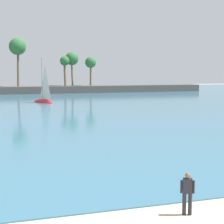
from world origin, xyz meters
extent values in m
cube|color=#386B84|center=(0.00, 66.55, 0.03)|extent=(220.00, 116.59, 0.06)
cube|color=#514C47|center=(0.00, 84.84, 0.90)|extent=(96.13, 6.00, 1.80)
cylinder|color=brown|center=(12.01, 83.80, 4.85)|extent=(0.64, 0.84, 6.14)
sphere|color=#2D6633|center=(12.01, 83.80, 7.91)|extent=(2.33, 2.33, 2.33)
cylinder|color=brown|center=(18.80, 85.05, 4.71)|extent=(0.50, 0.45, 5.82)
sphere|color=#2D6633|center=(18.80, 85.05, 7.62)|extent=(2.78, 2.78, 2.78)
cylinder|color=brown|center=(14.13, 85.64, 5.17)|extent=(0.67, 0.71, 6.76)
sphere|color=#2D6633|center=(14.13, 85.64, 8.54)|extent=(3.30, 3.30, 3.30)
cylinder|color=brown|center=(1.00, 84.83, 6.51)|extent=(0.72, 0.86, 9.44)
sphere|color=#2D6633|center=(1.00, 84.83, 11.22)|extent=(4.02, 4.02, 4.02)
cylinder|color=#23232D|center=(3.58, 7.13, 0.43)|extent=(0.15, 0.15, 0.86)
cylinder|color=#23232D|center=(3.78, 7.05, 0.43)|extent=(0.15, 0.15, 0.86)
cube|color=#23232D|center=(3.68, 7.09, 1.15)|extent=(0.39, 0.31, 0.58)
sphere|color=brown|center=(3.68, 7.09, 1.56)|extent=(0.21, 0.21, 0.21)
cylinder|color=#23232D|center=(3.47, 7.18, 1.11)|extent=(0.09, 0.09, 0.50)
cylinder|color=#23232D|center=(3.89, 7.01, 1.11)|extent=(0.09, 0.09, 0.50)
ellipsoid|color=red|center=(3.95, 58.59, 0.06)|extent=(3.86, 5.87, 1.13)
cylinder|color=gray|center=(3.84, 58.84, 4.17)|extent=(0.17, 0.17, 7.09)
pyramid|color=silver|center=(4.23, 57.96, 3.64)|extent=(1.20, 2.40, 6.03)
camera|label=1|loc=(-2.98, -4.86, 5.49)|focal=58.18mm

